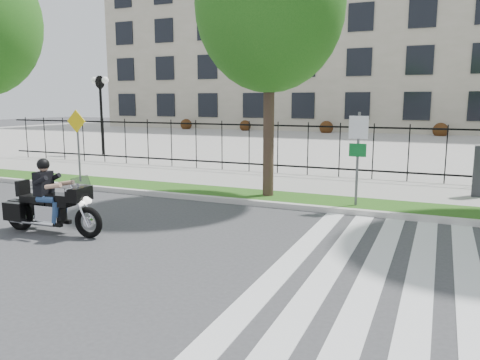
% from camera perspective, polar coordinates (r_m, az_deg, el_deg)
% --- Properties ---
extents(ground, '(120.00, 120.00, 0.00)m').
position_cam_1_polar(ground, '(9.69, -6.46, -8.08)').
color(ground, '#38393B').
rests_on(ground, ground).
extents(curb, '(60.00, 0.20, 0.15)m').
position_cam_1_polar(curb, '(13.26, 2.36, -2.85)').
color(curb, '#BAB7AF').
rests_on(curb, ground).
extents(grass_verge, '(60.00, 1.50, 0.15)m').
position_cam_1_polar(grass_verge, '(14.04, 3.61, -2.16)').
color(grass_verge, '#204812').
rests_on(grass_verge, ground).
extents(sidewalk, '(60.00, 3.50, 0.15)m').
position_cam_1_polar(sidewalk, '(16.37, 6.57, -0.51)').
color(sidewalk, gray).
rests_on(sidewalk, ground).
extents(plaza, '(80.00, 34.00, 0.10)m').
position_cam_1_polar(plaza, '(33.44, 15.36, 4.33)').
color(plaza, gray).
rests_on(plaza, ground).
extents(crosswalk_stripes, '(5.70, 8.00, 0.01)m').
position_cam_1_polar(crosswalk_stripes, '(8.52, 23.65, -11.36)').
color(crosswalk_stripes, silver).
rests_on(crosswalk_stripes, ground).
extents(iron_fence, '(30.00, 0.06, 2.00)m').
position_cam_1_polar(iron_fence, '(17.89, 8.27, 3.79)').
color(iron_fence, black).
rests_on(iron_fence, sidewalk).
extents(office_building, '(60.00, 21.90, 20.15)m').
position_cam_1_polar(office_building, '(53.57, 19.02, 16.67)').
color(office_building, '#A09981').
rests_on(office_building, ground).
extents(lamp_post_left, '(1.06, 0.70, 4.25)m').
position_cam_1_polar(lamp_post_left, '(26.01, -16.64, 9.82)').
color(lamp_post_left, black).
rests_on(lamp_post_left, ground).
extents(street_tree_1, '(4.23, 4.23, 7.87)m').
position_cam_1_polar(street_tree_1, '(14.01, 3.66, 20.45)').
color(street_tree_1, '#34241C').
rests_on(street_tree_1, grass_verge).
extents(sign_pole_regulatory, '(0.50, 0.09, 2.50)m').
position_cam_1_polar(sign_pole_regulatory, '(12.79, 14.18, 3.96)').
color(sign_pole_regulatory, '#59595B').
rests_on(sign_pole_regulatory, grass_verge).
extents(sign_pole_warning, '(0.78, 0.09, 2.49)m').
position_cam_1_polar(sign_pole_warning, '(17.10, -19.19, 5.09)').
color(sign_pole_warning, '#59595B').
rests_on(sign_pole_warning, grass_verge).
extents(motorcycle_rider, '(2.64, 0.79, 2.04)m').
position_cam_1_polar(motorcycle_rider, '(11.21, -22.03, -2.72)').
color(motorcycle_rider, black).
rests_on(motorcycle_rider, ground).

